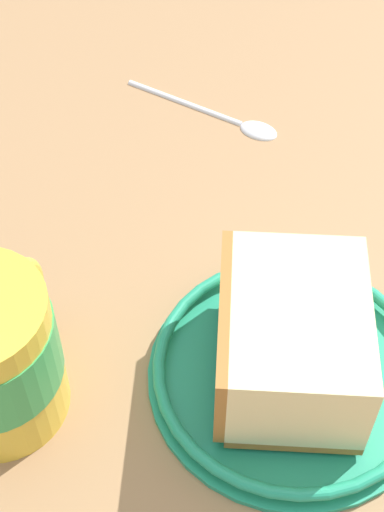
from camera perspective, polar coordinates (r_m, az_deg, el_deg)
The scene contains 4 objects.
ground_plane at distance 49.97cm, azimuth -3.84°, elevation -4.35°, with size 156.74×156.74×3.28cm, color #936D47.
small_plate at distance 45.08cm, azimuth 7.29°, elevation -8.41°, with size 16.45×16.45×1.51cm.
cake_slice at distance 42.44cm, azimuth 7.33°, elevation -6.17°, with size 9.53×11.27×6.12cm.
teaspoon at distance 60.29cm, azimuth 2.98°, elevation 10.16°, with size 13.02×5.11×0.80cm.
Camera 1 is at (-9.88, 27.60, 38.83)cm, focal length 54.17 mm.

